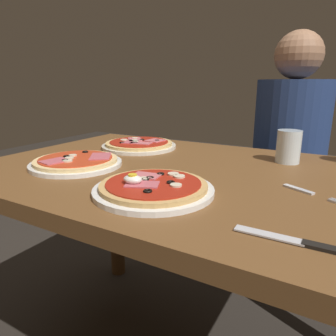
# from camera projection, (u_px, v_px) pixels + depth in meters

# --- Properties ---
(dining_table) EXTENTS (1.17, 0.81, 0.72)m
(dining_table) POSITION_uv_depth(u_px,v_px,m) (176.00, 205.00, 0.93)
(dining_table) COLOR brown
(dining_table) RESTS_ON ground
(pizza_foreground) EXTENTS (0.27, 0.27, 0.05)m
(pizza_foreground) POSITION_uv_depth(u_px,v_px,m) (153.00, 187.00, 0.69)
(pizza_foreground) COLOR white
(pizza_foreground) RESTS_ON dining_table
(pizza_across_left) EXTENTS (0.28, 0.28, 0.03)m
(pizza_across_left) POSITION_uv_depth(u_px,v_px,m) (139.00, 145.00, 1.18)
(pizza_across_left) COLOR silver
(pizza_across_left) RESTS_ON dining_table
(pizza_across_right) EXTENTS (0.27, 0.27, 0.03)m
(pizza_across_right) POSITION_uv_depth(u_px,v_px,m) (76.00, 162.00, 0.92)
(pizza_across_right) COLOR white
(pizza_across_right) RESTS_ON dining_table
(water_glass_near) EXTENTS (0.07, 0.07, 0.10)m
(water_glass_near) POSITION_uv_depth(u_px,v_px,m) (288.00, 149.00, 0.95)
(water_glass_near) COLOR silver
(water_glass_near) RESTS_ON dining_table
(fork) EXTENTS (0.15, 0.09, 0.00)m
(fork) POSITION_uv_depth(u_px,v_px,m) (310.00, 193.00, 0.69)
(fork) COLOR silver
(fork) RESTS_ON dining_table
(knife) EXTENTS (0.20, 0.02, 0.01)m
(knife) POSITION_uv_depth(u_px,v_px,m) (306.00, 244.00, 0.47)
(knife) COLOR silver
(knife) RESTS_ON dining_table
(diner_person) EXTENTS (0.32, 0.32, 1.18)m
(diner_person) POSITION_uv_depth(u_px,v_px,m) (286.00, 173.00, 1.43)
(diner_person) COLOR black
(diner_person) RESTS_ON ground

